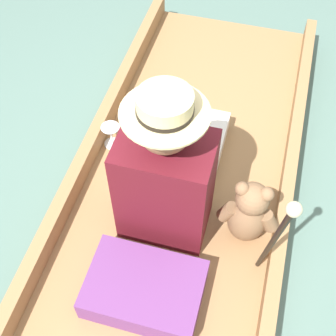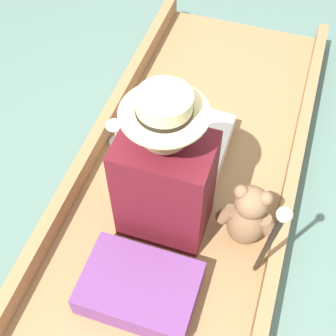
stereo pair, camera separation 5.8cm
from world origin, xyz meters
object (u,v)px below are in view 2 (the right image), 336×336
teddy_bear (248,217)px  wine_glass (115,130)px  walking_cane (268,244)px  seated_person (171,170)px

teddy_bear → wine_glass: size_ratio=2.95×
walking_cane → wine_glass: bearing=142.5°
seated_person → walking_cane: walking_cane is taller
wine_glass → walking_cane: bearing=-37.5°
seated_person → teddy_bear: (0.37, -0.06, -0.11)m
teddy_bear → walking_cane: (0.09, -0.30, 0.35)m
wine_glass → walking_cane: 1.16m
walking_cane → teddy_bear: bearing=106.4°
teddy_bear → wine_glass: bearing=155.0°
seated_person → walking_cane: size_ratio=0.91×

